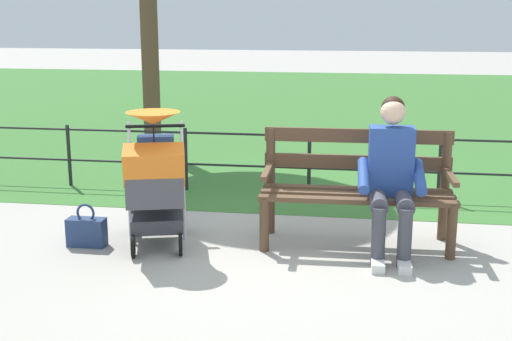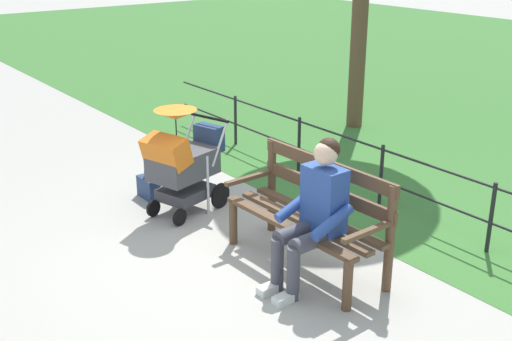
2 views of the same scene
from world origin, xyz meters
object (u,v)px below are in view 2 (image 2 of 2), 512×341
Objects in this scene: park_bench at (312,210)px; person_on_bench at (314,210)px; stroller at (183,160)px; handbag at (149,187)px.

park_bench is 1.27× the size of person_on_bench.
park_bench is at bearing -168.66° from stroller.
park_bench is at bearing -39.55° from person_on_bench.
stroller is 0.76m from handbag.
stroller is (1.66, 0.33, 0.07)m from park_bench.
handbag is at bearing 5.07° from person_on_bench.
park_bench is 0.38m from person_on_bench.
person_on_bench is 1.11× the size of stroller.
handbag is (2.24, 0.45, -0.40)m from park_bench.
handbag is at bearing 10.98° from stroller.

